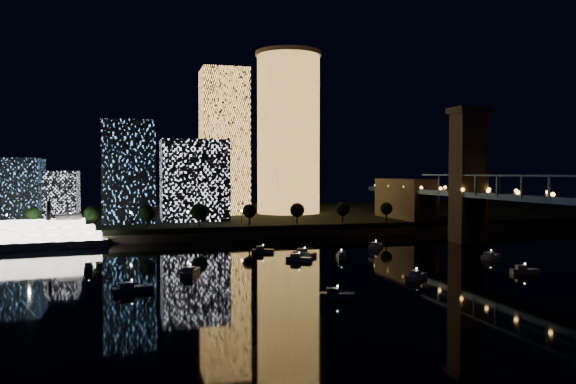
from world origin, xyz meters
name	(u,v)px	position (x,y,z in m)	size (l,w,h in m)	color
ground	(357,274)	(0.00, 0.00, 0.00)	(520.00, 520.00, 0.00)	black
far_bank	(241,217)	(0.00, 160.00, 2.50)	(420.00, 160.00, 5.00)	black
seawall	(277,234)	(0.00, 82.00, 1.50)	(420.00, 6.00, 3.00)	#6B5E4C
tower_cylindrical	(288,133)	(22.34, 145.91, 46.33)	(34.00, 34.00, 82.42)	#FEB451
tower_rectangular	(224,142)	(-10.43, 149.39, 41.31)	(22.83, 22.83, 72.63)	#FEB451
midrise_blocks	(126,181)	(-57.93, 117.31, 22.35)	(95.24, 32.25, 42.47)	white
truss_bridge	(559,206)	(65.00, 3.72, 16.25)	(13.00, 266.00, 50.00)	navy
riverboat	(21,237)	(-91.85, 73.81, 4.26)	(55.94, 16.89, 16.60)	silver
motorboats	(318,263)	(-5.51, 14.39, 0.81)	(120.79, 75.67, 2.78)	silver
esplanade_trees	(187,212)	(-34.74, 88.00, 10.47)	(165.86, 6.77, 8.88)	black
street_lamps	(188,215)	(-34.00, 94.00, 9.02)	(132.70, 0.70, 5.65)	black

